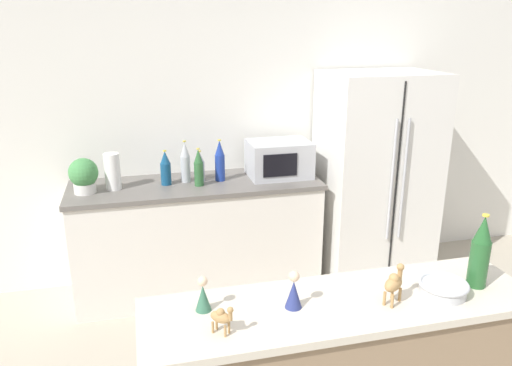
% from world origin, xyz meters
% --- Properties ---
extents(wall_back, '(8.00, 0.06, 2.55)m').
position_xyz_m(wall_back, '(0.00, 2.73, 1.27)').
color(wall_back, white).
rests_on(wall_back, ground_plane).
extents(back_counter, '(1.90, 0.63, 0.91)m').
position_xyz_m(back_counter, '(-0.35, 2.40, 0.45)').
color(back_counter, silver).
rests_on(back_counter, ground_plane).
extents(refrigerator, '(0.88, 0.70, 1.71)m').
position_xyz_m(refrigerator, '(1.12, 2.34, 0.85)').
color(refrigerator, silver).
rests_on(refrigerator, ground_plane).
extents(potted_plant, '(0.21, 0.21, 0.25)m').
position_xyz_m(potted_plant, '(-1.15, 2.36, 1.04)').
color(potted_plant, silver).
rests_on(potted_plant, back_counter).
extents(paper_towel_roll, '(0.11, 0.11, 0.27)m').
position_xyz_m(paper_towel_roll, '(-0.95, 2.40, 1.04)').
color(paper_towel_roll, white).
rests_on(paper_towel_roll, back_counter).
extents(microwave, '(0.48, 0.37, 0.28)m').
position_xyz_m(microwave, '(0.32, 2.42, 1.05)').
color(microwave, '#B2B5BA').
rests_on(microwave, back_counter).
extents(back_bottle_0, '(0.08, 0.08, 0.32)m').
position_xyz_m(back_bottle_0, '(-0.16, 2.41, 1.06)').
color(back_bottle_0, navy).
rests_on(back_bottle_0, back_counter).
extents(back_bottle_1, '(0.08, 0.08, 0.27)m').
position_xyz_m(back_bottle_1, '(-0.57, 2.41, 1.03)').
color(back_bottle_1, navy).
rests_on(back_bottle_1, back_counter).
extents(back_bottle_2, '(0.07, 0.07, 0.24)m').
position_xyz_m(back_bottle_2, '(-0.31, 2.44, 1.02)').
color(back_bottle_2, '#B2B7BC').
rests_on(back_bottle_2, back_counter).
extents(back_bottle_3, '(0.07, 0.07, 0.32)m').
position_xyz_m(back_bottle_3, '(-0.42, 2.45, 1.06)').
color(back_bottle_3, '#B2B7BC').
rests_on(back_bottle_3, back_counter).
extents(back_bottle_4, '(0.07, 0.07, 0.29)m').
position_xyz_m(back_bottle_4, '(-0.33, 2.33, 1.04)').
color(back_bottle_4, '#2D6033').
rests_on(back_bottle_4, back_counter).
extents(wine_bottle, '(0.09, 0.09, 0.34)m').
position_xyz_m(wine_bottle, '(0.67, 0.48, 1.11)').
color(wine_bottle, '#235628').
rests_on(wine_bottle, bar_counter).
extents(fruit_bowl, '(0.21, 0.21, 0.06)m').
position_xyz_m(fruit_bowl, '(0.48, 0.44, 0.98)').
color(fruit_bowl, '#B7BABF').
rests_on(fruit_bowl, bar_counter).
extents(camel_figurine, '(0.13, 0.11, 0.16)m').
position_xyz_m(camel_figurine, '(0.23, 0.44, 1.04)').
color(camel_figurine, '#A87F4C').
rests_on(camel_figurine, bar_counter).
extents(camel_figurine_second, '(0.09, 0.09, 0.12)m').
position_xyz_m(camel_figurine_second, '(-0.51, 0.39, 1.02)').
color(camel_figurine_second, '#A87F4C').
rests_on(camel_figurine_second, bar_counter).
extents(wise_man_figurine_crimson, '(0.07, 0.07, 0.17)m').
position_xyz_m(wise_man_figurine_crimson, '(-0.19, 0.50, 1.02)').
color(wise_man_figurine_crimson, navy).
rests_on(wise_man_figurine_crimson, bar_counter).
extents(wise_man_figurine_purple, '(0.07, 0.07, 0.15)m').
position_xyz_m(wise_man_figurine_purple, '(-0.55, 0.57, 1.01)').
color(wise_man_figurine_purple, '#33664C').
rests_on(wise_man_figurine_purple, bar_counter).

